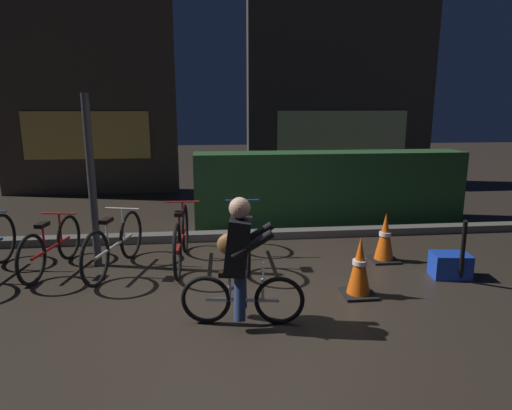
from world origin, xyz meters
name	(u,v)px	position (x,y,z in m)	size (l,w,h in m)	color
ground_plane	(244,297)	(0.00, 0.00, 0.00)	(40.00, 40.00, 0.00)	#2D261E
sidewalk_curb	(232,235)	(0.00, 2.20, 0.06)	(12.00, 0.24, 0.12)	#56544F
hedge_row	(329,187)	(1.80, 3.10, 0.64)	(4.80, 0.70, 1.27)	#214723
storefront_left	(86,90)	(-3.13, 6.50, 2.43)	(4.10, 0.54, 4.88)	#42382D
storefront_right	(341,87)	(3.20, 7.20, 2.55)	(4.96, 0.54, 5.14)	#383330
street_post	(92,183)	(-1.83, 1.20, 1.11)	(0.10, 0.10, 2.22)	#2D2D33
parked_bike_left_mid	(51,247)	(-2.35, 1.07, 0.32)	(0.46, 1.51, 0.70)	black
parked_bike_center_left	(115,245)	(-1.56, 0.97, 0.35)	(0.53, 1.62, 0.76)	black
parked_bike_center_right	(181,238)	(-0.73, 1.11, 0.36)	(0.46, 1.75, 0.80)	black
parked_bike_right_mid	(244,236)	(0.09, 1.12, 0.36)	(0.46, 1.75, 0.80)	black
traffic_cone_near	(360,267)	(1.27, -0.10, 0.33)	(0.36, 0.36, 0.68)	black
traffic_cone_far	(385,238)	(1.99, 0.96, 0.32)	(0.36, 0.36, 0.67)	black
blue_crate	(450,265)	(2.56, 0.30, 0.15)	(0.44, 0.32, 0.30)	#193DB7
cyclist	(240,261)	(-0.09, -0.58, 0.63)	(1.18, 0.57, 1.25)	black
closed_umbrella	(463,252)	(2.55, 0.05, 0.41)	(0.05, 0.05, 0.85)	black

